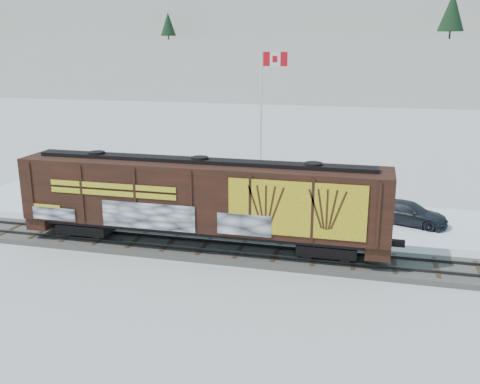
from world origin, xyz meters
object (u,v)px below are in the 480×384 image
(flagpole, at_px, (262,143))
(car_silver, at_px, (146,196))
(car_dark, at_px, (408,213))
(car_white, at_px, (257,201))
(hopper_railcar, at_px, (200,197))

(flagpole, xyz_separation_m, car_silver, (-7.17, -5.27, -3.13))
(flagpole, relative_size, car_silver, 2.56)
(car_dark, bearing_deg, flagpole, 83.18)
(flagpole, height_order, car_white, flagpole)
(car_white, distance_m, car_dark, 9.74)
(car_silver, relative_size, car_dark, 0.86)
(car_silver, bearing_deg, car_dark, -111.03)
(car_silver, bearing_deg, car_white, -107.79)
(hopper_railcar, distance_m, car_dark, 13.65)
(hopper_railcar, height_order, car_silver, hopper_railcar)
(hopper_railcar, relative_size, car_white, 4.59)
(car_dark, bearing_deg, car_white, 107.04)
(car_white, bearing_deg, hopper_railcar, 167.70)
(flagpole, relative_size, car_dark, 2.22)
(hopper_railcar, bearing_deg, car_white, 79.52)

